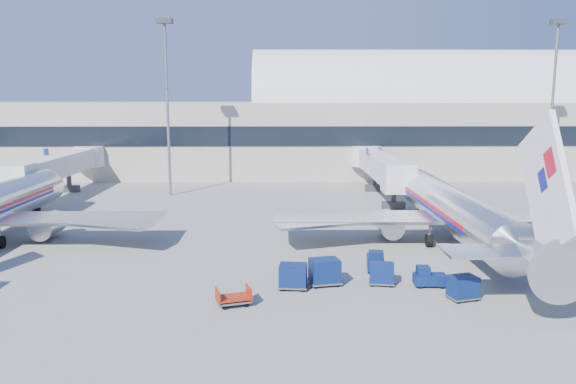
{
  "coord_description": "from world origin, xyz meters",
  "views": [
    {
      "loc": [
        -5.43,
        -43.36,
        12.7
      ],
      "look_at": [
        -4.76,
        6.0,
        4.43
      ],
      "focal_mm": 35.0,
      "sensor_mm": 36.0,
      "label": 1
    }
  ],
  "objects_px": {
    "tug_lead": "(428,277)",
    "jetbridge_mid": "(62,165)",
    "cart_open_red": "(234,299)",
    "mast_east": "(554,82)",
    "mast_west": "(167,82)",
    "barrier_near": "(559,246)",
    "cart_train_a": "(382,273)",
    "cart_solo_near": "(463,287)",
    "tug_left": "(375,261)",
    "tug_right": "(550,264)",
    "cart_train_c": "(293,276)",
    "jetbridge_near": "(378,165)",
    "cart_train_b": "(325,271)",
    "airliner_main": "(457,211)"
  },
  "relations": [
    {
      "from": "tug_right",
      "to": "cart_train_c",
      "type": "xyz_separation_m",
      "value": [
        -18.92,
        -3.09,
        0.16
      ]
    },
    {
      "from": "cart_train_a",
      "to": "cart_open_red",
      "type": "relative_size",
      "value": 0.79
    },
    {
      "from": "cart_solo_near",
      "to": "cart_open_red",
      "type": "distance_m",
      "value": 14.55
    },
    {
      "from": "jetbridge_mid",
      "to": "tug_lead",
      "type": "relative_size",
      "value": 12.5
    },
    {
      "from": "jetbridge_near",
      "to": "barrier_near",
      "type": "height_order",
      "value": "jetbridge_near"
    },
    {
      "from": "jetbridge_mid",
      "to": "barrier_near",
      "type": "relative_size",
      "value": 9.17
    },
    {
      "from": "airliner_main",
      "to": "tug_lead",
      "type": "distance_m",
      "value": 12.67
    },
    {
      "from": "tug_lead",
      "to": "jetbridge_mid",
      "type": "bearing_deg",
      "value": 138.05
    },
    {
      "from": "cart_open_red",
      "to": "barrier_near",
      "type": "bearing_deg",
      "value": 7.17
    },
    {
      "from": "cart_solo_near",
      "to": "airliner_main",
      "type": "bearing_deg",
      "value": 58.45
    },
    {
      "from": "jetbridge_near",
      "to": "cart_open_red",
      "type": "distance_m",
      "value": 44.07
    },
    {
      "from": "barrier_near",
      "to": "cart_solo_near",
      "type": "xyz_separation_m",
      "value": [
        -11.82,
        -11.34,
        0.38
      ]
    },
    {
      "from": "barrier_near",
      "to": "cart_train_c",
      "type": "relative_size",
      "value": 1.45
    },
    {
      "from": "tug_right",
      "to": "mast_west",
      "type": "bearing_deg",
      "value": -171.46
    },
    {
      "from": "cart_train_a",
      "to": "cart_train_b",
      "type": "height_order",
      "value": "cart_train_b"
    },
    {
      "from": "cart_train_b",
      "to": "cart_train_a",
      "type": "bearing_deg",
      "value": -12.41
    },
    {
      "from": "mast_east",
      "to": "tug_left",
      "type": "bearing_deg",
      "value": -130.58
    },
    {
      "from": "barrier_near",
      "to": "tug_right",
      "type": "xyz_separation_m",
      "value": [
        -3.68,
        -6.02,
        0.3
      ]
    },
    {
      "from": "mast_west",
      "to": "tug_right",
      "type": "distance_m",
      "value": 50.33
    },
    {
      "from": "mast_east",
      "to": "barrier_near",
      "type": "distance_m",
      "value": 33.67
    },
    {
      "from": "airliner_main",
      "to": "jetbridge_near",
      "type": "distance_m",
      "value": 26.43
    },
    {
      "from": "airliner_main",
      "to": "cart_solo_near",
      "type": "bearing_deg",
      "value": -105.44
    },
    {
      "from": "tug_lead",
      "to": "cart_train_a",
      "type": "xyz_separation_m",
      "value": [
        -3.13,
        0.39,
        0.17
      ]
    },
    {
      "from": "tug_right",
      "to": "tug_lead",
      "type": "bearing_deg",
      "value": -110.94
    },
    {
      "from": "cart_open_red",
      "to": "mast_east",
      "type": "bearing_deg",
      "value": 28.76
    },
    {
      "from": "jetbridge_mid",
      "to": "cart_train_c",
      "type": "distance_m",
      "value": 48.33
    },
    {
      "from": "jetbridge_mid",
      "to": "mast_west",
      "type": "height_order",
      "value": "mast_west"
    },
    {
      "from": "cart_solo_near",
      "to": "cart_train_a",
      "type": "bearing_deg",
      "value": 131.23
    },
    {
      "from": "jetbridge_near",
      "to": "mast_west",
      "type": "bearing_deg",
      "value": -178.32
    },
    {
      "from": "mast_west",
      "to": "barrier_near",
      "type": "distance_m",
      "value": 49.33
    },
    {
      "from": "cart_train_a",
      "to": "cart_solo_near",
      "type": "xyz_separation_m",
      "value": [
        4.66,
        -2.98,
        0.02
      ]
    },
    {
      "from": "tug_right",
      "to": "jetbridge_mid",
      "type": "bearing_deg",
      "value": -162.27
    },
    {
      "from": "tug_right",
      "to": "cart_train_a",
      "type": "relative_size",
      "value": 1.45
    },
    {
      "from": "cart_solo_near",
      "to": "cart_open_red",
      "type": "bearing_deg",
      "value": 166.98
    },
    {
      "from": "jetbridge_near",
      "to": "cart_train_a",
      "type": "height_order",
      "value": "jetbridge_near"
    },
    {
      "from": "jetbridge_mid",
      "to": "tug_lead",
      "type": "xyz_separation_m",
      "value": [
        39.05,
        -37.56,
        -3.28
      ]
    },
    {
      "from": "tug_lead",
      "to": "cart_solo_near",
      "type": "height_order",
      "value": "cart_solo_near"
    },
    {
      "from": "barrier_near",
      "to": "cart_train_a",
      "type": "height_order",
      "value": "cart_train_a"
    },
    {
      "from": "tug_left",
      "to": "tug_right",
      "type": "bearing_deg",
      "value": -87.19
    },
    {
      "from": "cart_open_red",
      "to": "mast_west",
      "type": "bearing_deg",
      "value": 88.66
    },
    {
      "from": "cart_train_b",
      "to": "jetbridge_mid",
      "type": "bearing_deg",
      "value": 118.41
    },
    {
      "from": "barrier_near",
      "to": "jetbridge_mid",
      "type": "bearing_deg",
      "value": 151.2
    },
    {
      "from": "cart_train_c",
      "to": "mast_west",
      "type": "bearing_deg",
      "value": 118.7
    },
    {
      "from": "barrier_near",
      "to": "mast_west",
      "type": "bearing_deg",
      "value": 143.62
    },
    {
      "from": "airliner_main",
      "to": "tug_lead",
      "type": "xyz_separation_m",
      "value": [
        -5.35,
        -11.26,
        -2.28
      ]
    },
    {
      "from": "airliner_main",
      "to": "tug_left",
      "type": "xyz_separation_m",
      "value": [
        -8.37,
        -7.63,
        -2.19
      ]
    },
    {
      "from": "mast_east",
      "to": "cart_train_a",
      "type": "relative_size",
      "value": 11.83
    },
    {
      "from": "barrier_near",
      "to": "tug_right",
      "type": "distance_m",
      "value": 7.06
    },
    {
      "from": "jetbridge_mid",
      "to": "mast_east",
      "type": "relative_size",
      "value": 1.22
    },
    {
      "from": "mast_west",
      "to": "cart_train_a",
      "type": "relative_size",
      "value": 11.83
    }
  ]
}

